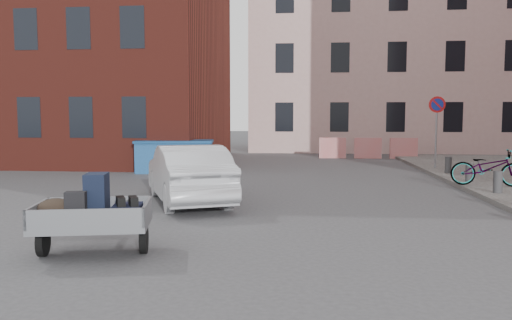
# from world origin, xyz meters

# --- Properties ---
(ground) EXTENTS (120.00, 120.00, 0.00)m
(ground) POSITION_xyz_m (0.00, 0.00, 0.00)
(ground) COLOR #38383A
(ground) RESTS_ON ground
(building_brick) EXTENTS (12.00, 10.00, 14.00)m
(building_brick) POSITION_xyz_m (-9.00, 13.00, 7.00)
(building_brick) COLOR #591E16
(building_brick) RESTS_ON ground
(building_pink) EXTENTS (16.00, 8.00, 14.00)m
(building_pink) POSITION_xyz_m (6.00, 22.00, 7.00)
(building_pink) COLOR #C59D98
(building_pink) RESTS_ON ground
(no_parking_sign) EXTENTS (0.60, 0.09, 2.65)m
(no_parking_sign) POSITION_xyz_m (6.00, 9.48, 2.01)
(no_parking_sign) COLOR gray
(no_parking_sign) RESTS_ON sidewalk
(bollards) EXTENTS (0.22, 9.02, 0.55)m
(bollards) POSITION_xyz_m (6.00, 3.40, 0.40)
(bollards) COLOR #3A3A3D
(bollards) RESTS_ON sidewalk
(barriers) EXTENTS (4.70, 0.18, 1.00)m
(barriers) POSITION_xyz_m (4.20, 15.00, 0.50)
(barriers) COLOR red
(barriers) RESTS_ON ground
(trailer) EXTENTS (1.80, 1.94, 1.20)m
(trailer) POSITION_xyz_m (-1.91, -2.63, 0.61)
(trailer) COLOR black
(trailer) RESTS_ON ground
(dumpster) EXTENTS (2.96, 1.82, 1.17)m
(dumpster) POSITION_xyz_m (-3.59, 8.29, 0.59)
(dumpster) COLOR #1D508D
(dumpster) RESTS_ON ground
(silver_car) EXTENTS (3.00, 4.39, 1.37)m
(silver_car) POSITION_xyz_m (-1.57, 1.93, 0.68)
(silver_car) COLOR #B0B2B8
(silver_car) RESTS_ON ground
(bicycle) EXTENTS (2.02, 1.04, 1.01)m
(bicycle) POSITION_xyz_m (6.20, 4.69, 0.63)
(bicycle) COLOR black
(bicycle) RESTS_ON sidewalk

